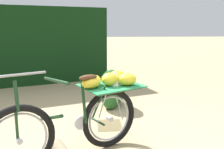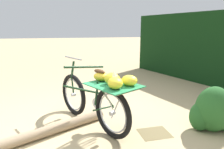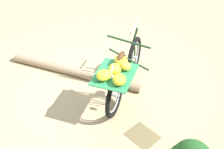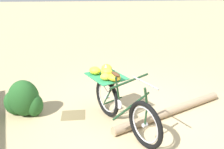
% 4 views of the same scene
% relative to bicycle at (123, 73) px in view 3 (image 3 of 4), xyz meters
% --- Properties ---
extents(ground_plane, '(60.00, 60.00, 0.00)m').
position_rel_bicycle_xyz_m(ground_plane, '(0.35, 0.11, -0.52)').
color(ground_plane, tan).
extents(bicycle, '(1.09, 1.72, 1.03)m').
position_rel_bicycle_xyz_m(bicycle, '(0.00, 0.00, 0.00)').
color(bicycle, black).
rests_on(bicycle, ground_plane).
extents(fallen_log, '(2.33, 1.20, 0.15)m').
position_rel_bicycle_xyz_m(fallen_log, '(1.02, 0.20, -0.44)').
color(fallen_log, '#9E8466').
rests_on(fallen_log, ground_plane).
extents(leaf_litter_patch, '(0.44, 0.36, 0.01)m').
position_rel_bicycle_xyz_m(leaf_litter_patch, '(-0.79, 0.37, -0.51)').
color(leaf_litter_patch, olive).
rests_on(leaf_litter_patch, ground_plane).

